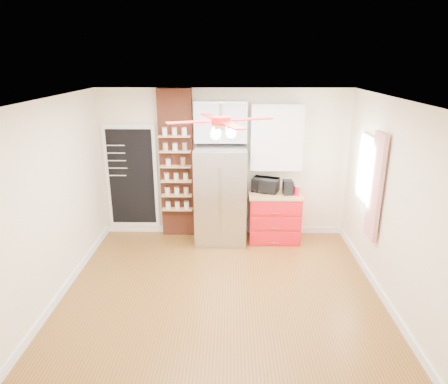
{
  "coord_description": "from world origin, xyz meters",
  "views": [
    {
      "loc": [
        0.13,
        -5.06,
        3.17
      ],
      "look_at": [
        0.02,
        0.9,
        1.18
      ],
      "focal_mm": 32.0,
      "sensor_mm": 36.0,
      "label": 1
    }
  ],
  "objects_px": {
    "fridge": "(221,195)",
    "pantry_jar_oats": "(168,162)",
    "ceiling_fan": "(221,121)",
    "toaster_oven": "(265,185)",
    "red_cabinet": "(274,216)",
    "canister_left": "(297,191)",
    "coffee_maker": "(288,187)"
  },
  "relations": [
    {
      "from": "fridge",
      "to": "toaster_oven",
      "type": "bearing_deg",
      "value": 9.67
    },
    {
      "from": "fridge",
      "to": "ceiling_fan",
      "type": "height_order",
      "value": "ceiling_fan"
    },
    {
      "from": "toaster_oven",
      "to": "pantry_jar_oats",
      "type": "relative_size",
      "value": 3.8
    },
    {
      "from": "fridge",
      "to": "red_cabinet",
      "type": "relative_size",
      "value": 1.86
    },
    {
      "from": "red_cabinet",
      "to": "ceiling_fan",
      "type": "distance_m",
      "value": 2.75
    },
    {
      "from": "toaster_oven",
      "to": "coffee_maker",
      "type": "relative_size",
      "value": 1.82
    },
    {
      "from": "fridge",
      "to": "coffee_maker",
      "type": "xyz_separation_m",
      "value": [
        1.18,
        0.0,
        0.15
      ]
    },
    {
      "from": "red_cabinet",
      "to": "ceiling_fan",
      "type": "bearing_deg",
      "value": -118.71
    },
    {
      "from": "fridge",
      "to": "ceiling_fan",
      "type": "xyz_separation_m",
      "value": [
        0.05,
        -1.63,
        1.55
      ]
    },
    {
      "from": "pantry_jar_oats",
      "to": "canister_left",
      "type": "bearing_deg",
      "value": -5.26
    },
    {
      "from": "red_cabinet",
      "to": "canister_left",
      "type": "relative_size",
      "value": 6.04
    },
    {
      "from": "coffee_maker",
      "to": "pantry_jar_oats",
      "type": "xyz_separation_m",
      "value": [
        -2.11,
        0.16,
        0.41
      ]
    },
    {
      "from": "pantry_jar_oats",
      "to": "fridge",
      "type": "bearing_deg",
      "value": -9.57
    },
    {
      "from": "coffee_maker",
      "to": "pantry_jar_oats",
      "type": "relative_size",
      "value": 2.09
    },
    {
      "from": "toaster_oven",
      "to": "canister_left",
      "type": "bearing_deg",
      "value": 2.23
    },
    {
      "from": "red_cabinet",
      "to": "ceiling_fan",
      "type": "xyz_separation_m",
      "value": [
        -0.92,
        -1.68,
        1.97
      ]
    },
    {
      "from": "red_cabinet",
      "to": "toaster_oven",
      "type": "relative_size",
      "value": 2.09
    },
    {
      "from": "fridge",
      "to": "red_cabinet",
      "type": "distance_m",
      "value": 1.06
    },
    {
      "from": "fridge",
      "to": "canister_left",
      "type": "distance_m",
      "value": 1.34
    },
    {
      "from": "ceiling_fan",
      "to": "toaster_oven",
      "type": "bearing_deg",
      "value": 67.01
    },
    {
      "from": "ceiling_fan",
      "to": "coffee_maker",
      "type": "distance_m",
      "value": 2.43
    },
    {
      "from": "fridge",
      "to": "canister_left",
      "type": "relative_size",
      "value": 11.24
    },
    {
      "from": "red_cabinet",
      "to": "toaster_oven",
      "type": "height_order",
      "value": "toaster_oven"
    },
    {
      "from": "toaster_oven",
      "to": "coffee_maker",
      "type": "bearing_deg",
      "value": 1.95
    },
    {
      "from": "fridge",
      "to": "pantry_jar_oats",
      "type": "xyz_separation_m",
      "value": [
        -0.93,
        0.16,
        0.56
      ]
    },
    {
      "from": "fridge",
      "to": "coffee_maker",
      "type": "relative_size",
      "value": 7.05
    },
    {
      "from": "ceiling_fan",
      "to": "canister_left",
      "type": "xyz_separation_m",
      "value": [
        1.29,
        1.58,
        -1.45
      ]
    },
    {
      "from": "fridge",
      "to": "ceiling_fan",
      "type": "relative_size",
      "value": 1.25
    },
    {
      "from": "red_cabinet",
      "to": "ceiling_fan",
      "type": "relative_size",
      "value": 0.67
    },
    {
      "from": "fridge",
      "to": "pantry_jar_oats",
      "type": "bearing_deg",
      "value": 170.43
    },
    {
      "from": "ceiling_fan",
      "to": "toaster_oven",
      "type": "distance_m",
      "value": 2.37
    },
    {
      "from": "pantry_jar_oats",
      "to": "red_cabinet",
      "type": "bearing_deg",
      "value": -3.22
    }
  ]
}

